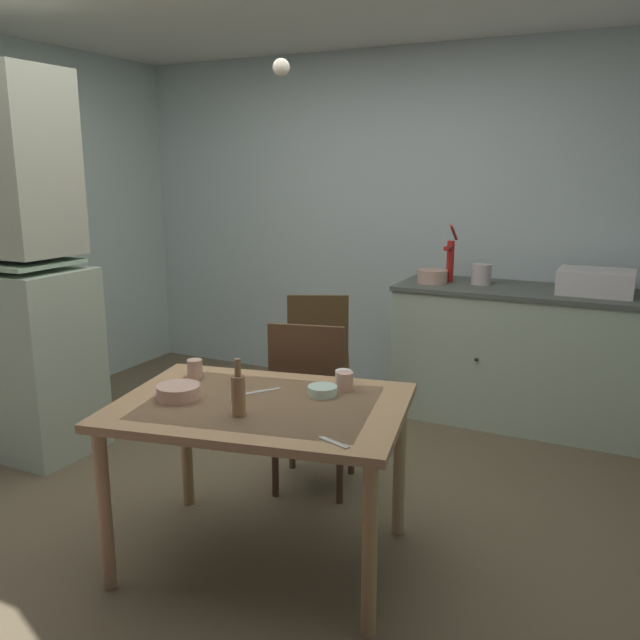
{
  "coord_description": "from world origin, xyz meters",
  "views": [
    {
      "loc": [
        1.77,
        -2.64,
        1.67
      ],
      "look_at": [
        0.39,
        0.18,
        0.95
      ],
      "focal_mm": 37.23,
      "sensor_mm": 36.0,
      "label": 1
    }
  ],
  "objects_px": {
    "serving_bowl_wide": "(322,391)",
    "teacup_cream": "(195,369)",
    "hand_pump": "(450,257)",
    "chair_far_side": "(311,404)",
    "glass_bottle": "(238,394)",
    "mixing_bowl_counter": "(432,276)",
    "chair_by_counter": "(318,357)",
    "sink_basin": "(596,281)",
    "hutch_cabinet": "(6,280)",
    "dining_table": "(261,422)"
  },
  "relations": [
    {
      "from": "sink_basin",
      "to": "chair_by_counter",
      "type": "bearing_deg",
      "value": -156.46
    },
    {
      "from": "hand_pump",
      "to": "serving_bowl_wide",
      "type": "relative_size",
      "value": 3.07
    },
    {
      "from": "teacup_cream",
      "to": "glass_bottle",
      "type": "xyz_separation_m",
      "value": [
        0.45,
        -0.32,
        0.05
      ]
    },
    {
      "from": "sink_basin",
      "to": "chair_by_counter",
      "type": "relative_size",
      "value": 0.49
    },
    {
      "from": "sink_basin",
      "to": "hand_pump",
      "type": "xyz_separation_m",
      "value": [
        -0.93,
        0.05,
        0.09
      ]
    },
    {
      "from": "serving_bowl_wide",
      "to": "glass_bottle",
      "type": "bearing_deg",
      "value": -117.57
    },
    {
      "from": "teacup_cream",
      "to": "glass_bottle",
      "type": "relative_size",
      "value": 0.38
    },
    {
      "from": "hand_pump",
      "to": "dining_table",
      "type": "distance_m",
      "value": 2.25
    },
    {
      "from": "chair_by_counter",
      "to": "mixing_bowl_counter",
      "type": "bearing_deg",
      "value": 49.2
    },
    {
      "from": "teacup_cream",
      "to": "serving_bowl_wide",
      "type": "bearing_deg",
      "value": 4.02
    },
    {
      "from": "sink_basin",
      "to": "hutch_cabinet",
      "type": "bearing_deg",
      "value": -150.53
    },
    {
      "from": "hand_pump",
      "to": "chair_by_counter",
      "type": "xyz_separation_m",
      "value": [
        -0.64,
        -0.73,
        -0.6
      ]
    },
    {
      "from": "serving_bowl_wide",
      "to": "teacup_cream",
      "type": "distance_m",
      "value": 0.64
    },
    {
      "from": "hand_pump",
      "to": "chair_by_counter",
      "type": "relative_size",
      "value": 0.43
    },
    {
      "from": "hutch_cabinet",
      "to": "dining_table",
      "type": "relative_size",
      "value": 1.66
    },
    {
      "from": "dining_table",
      "to": "teacup_cream",
      "type": "relative_size",
      "value": 15.31
    },
    {
      "from": "chair_far_side",
      "to": "hand_pump",
      "type": "bearing_deg",
      "value": 79.92
    },
    {
      "from": "chair_far_side",
      "to": "teacup_cream",
      "type": "relative_size",
      "value": 10.69
    },
    {
      "from": "hand_pump",
      "to": "teacup_cream",
      "type": "relative_size",
      "value": 4.49
    },
    {
      "from": "chair_by_counter",
      "to": "sink_basin",
      "type": "bearing_deg",
      "value": 23.54
    },
    {
      "from": "hand_pump",
      "to": "chair_far_side",
      "type": "distance_m",
      "value": 1.69
    },
    {
      "from": "teacup_cream",
      "to": "glass_bottle",
      "type": "distance_m",
      "value": 0.55
    },
    {
      "from": "hand_pump",
      "to": "dining_table",
      "type": "bearing_deg",
      "value": -94.72
    },
    {
      "from": "chair_far_side",
      "to": "glass_bottle",
      "type": "relative_size",
      "value": 4.02
    },
    {
      "from": "sink_basin",
      "to": "chair_far_side",
      "type": "distance_m",
      "value": 2.0
    },
    {
      "from": "sink_basin",
      "to": "mixing_bowl_counter",
      "type": "xyz_separation_m",
      "value": [
        -1.03,
        -0.05,
        -0.03
      ]
    },
    {
      "from": "hutch_cabinet",
      "to": "teacup_cream",
      "type": "height_order",
      "value": "hutch_cabinet"
    },
    {
      "from": "chair_by_counter",
      "to": "teacup_cream",
      "type": "xyz_separation_m",
      "value": [
        0.01,
        -1.32,
        0.29
      ]
    },
    {
      "from": "sink_basin",
      "to": "glass_bottle",
      "type": "relative_size",
      "value": 1.9
    },
    {
      "from": "mixing_bowl_counter",
      "to": "glass_bottle",
      "type": "height_order",
      "value": "mixing_bowl_counter"
    },
    {
      "from": "serving_bowl_wide",
      "to": "glass_bottle",
      "type": "height_order",
      "value": "glass_bottle"
    },
    {
      "from": "hutch_cabinet",
      "to": "serving_bowl_wide",
      "type": "bearing_deg",
      "value": -5.5
    },
    {
      "from": "glass_bottle",
      "to": "mixing_bowl_counter",
      "type": "bearing_deg",
      "value": 87.76
    },
    {
      "from": "mixing_bowl_counter",
      "to": "glass_bottle",
      "type": "bearing_deg",
      "value": -92.24
    },
    {
      "from": "chair_far_side",
      "to": "chair_by_counter",
      "type": "xyz_separation_m",
      "value": [
        -0.37,
        0.82,
        -0.0
      ]
    },
    {
      "from": "dining_table",
      "to": "chair_far_side",
      "type": "relative_size",
      "value": 1.43
    },
    {
      "from": "mixing_bowl_counter",
      "to": "serving_bowl_wide",
      "type": "relative_size",
      "value": 1.6
    },
    {
      "from": "chair_by_counter",
      "to": "glass_bottle",
      "type": "relative_size",
      "value": 3.92
    },
    {
      "from": "mixing_bowl_counter",
      "to": "chair_by_counter",
      "type": "xyz_separation_m",
      "value": [
        -0.55,
        -0.64,
        -0.47
      ]
    },
    {
      "from": "mixing_bowl_counter",
      "to": "teacup_cream",
      "type": "bearing_deg",
      "value": -105.31
    },
    {
      "from": "hutch_cabinet",
      "to": "hand_pump",
      "type": "height_order",
      "value": "hutch_cabinet"
    },
    {
      "from": "teacup_cream",
      "to": "glass_bottle",
      "type": "bearing_deg",
      "value": -35.36
    },
    {
      "from": "hutch_cabinet",
      "to": "sink_basin",
      "type": "bearing_deg",
      "value": 29.47
    },
    {
      "from": "hand_pump",
      "to": "chair_by_counter",
      "type": "bearing_deg",
      "value": -131.23
    },
    {
      "from": "hand_pump",
      "to": "glass_bottle",
      "type": "xyz_separation_m",
      "value": [
        -0.18,
        -2.37,
        -0.27
      ]
    },
    {
      "from": "hutch_cabinet",
      "to": "sink_basin",
      "type": "height_order",
      "value": "hutch_cabinet"
    },
    {
      "from": "dining_table",
      "to": "chair_by_counter",
      "type": "distance_m",
      "value": 1.55
    },
    {
      "from": "hutch_cabinet",
      "to": "serving_bowl_wide",
      "type": "relative_size",
      "value": 17.31
    },
    {
      "from": "hutch_cabinet",
      "to": "chair_far_side",
      "type": "height_order",
      "value": "hutch_cabinet"
    },
    {
      "from": "mixing_bowl_counter",
      "to": "serving_bowl_wide",
      "type": "xyz_separation_m",
      "value": [
        0.1,
        -1.91,
        -0.21
      ]
    }
  ]
}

